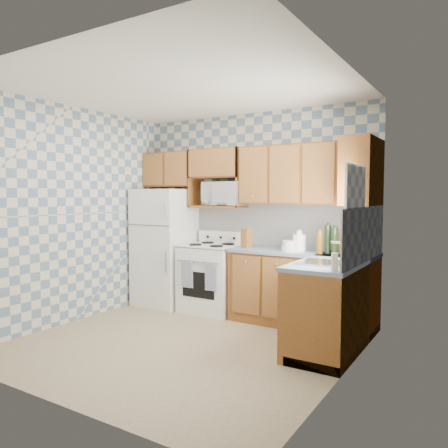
{
  "coord_description": "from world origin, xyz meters",
  "views": [
    {
      "loc": [
        2.78,
        -3.68,
        1.59
      ],
      "look_at": [
        0.05,
        0.75,
        1.25
      ],
      "focal_mm": 35.0,
      "sensor_mm": 36.0,
      "label": 1
    }
  ],
  "objects": [
    {
      "name": "floor",
      "position": [
        0.0,
        0.0,
        0.0
      ],
      "size": [
        3.4,
        3.4,
        0.0
      ],
      "primitive_type": "plane",
      "color": "#7C6C4E",
      "rests_on": "ground"
    },
    {
      "name": "back_wall",
      "position": [
        0.0,
        1.6,
        1.35
      ],
      "size": [
        3.4,
        0.02,
        2.7
      ],
      "primitive_type": "cube",
      "color": "slate",
      "rests_on": "ground"
    },
    {
      "name": "right_wall",
      "position": [
        1.7,
        0.0,
        1.35
      ],
      "size": [
        0.02,
        3.2,
        2.7
      ],
      "primitive_type": "cube",
      "color": "slate",
      "rests_on": "ground"
    },
    {
      "name": "backsplash_back",
      "position": [
        0.4,
        1.59,
        1.2
      ],
      "size": [
        2.6,
        0.02,
        0.56
      ],
      "primitive_type": "cube",
      "color": "white",
      "rests_on": "back_wall"
    },
    {
      "name": "backsplash_right",
      "position": [
        1.69,
        0.8,
        1.2
      ],
      "size": [
        0.02,
        1.6,
        0.56
      ],
      "primitive_type": "cube",
      "color": "white",
      "rests_on": "right_wall"
    },
    {
      "name": "refrigerator",
      "position": [
        -1.27,
        1.25,
        0.84
      ],
      "size": [
        0.75,
        0.7,
        1.68
      ],
      "primitive_type": "cube",
      "color": "white",
      "rests_on": "floor"
    },
    {
      "name": "stove_body",
      "position": [
        -0.47,
        1.28,
        0.45
      ],
      "size": [
        0.76,
        0.65,
        0.9
      ],
      "primitive_type": "cube",
      "color": "white",
      "rests_on": "floor"
    },
    {
      "name": "cooktop",
      "position": [
        -0.47,
        1.28,
        0.91
      ],
      "size": [
        0.76,
        0.65,
        0.02
      ],
      "primitive_type": "cube",
      "color": "silver",
      "rests_on": "stove_body"
    },
    {
      "name": "backguard",
      "position": [
        -0.47,
        1.55,
        1.0
      ],
      "size": [
        0.76,
        0.08,
        0.17
      ],
      "primitive_type": "cube",
      "color": "white",
      "rests_on": "cooktop"
    },
    {
      "name": "dish_towel_left",
      "position": [
        -0.63,
        0.93,
        0.55
      ],
      "size": [
        0.17,
        0.02,
        0.36
      ],
      "primitive_type": "cube",
      "color": "navy",
      "rests_on": "stove_body"
    },
    {
      "name": "dish_towel_right",
      "position": [
        -0.26,
        0.93,
        0.55
      ],
      "size": [
        0.17,
        0.02,
        0.36
      ],
      "primitive_type": "cube",
      "color": "navy",
      "rests_on": "stove_body"
    },
    {
      "name": "base_cabinets_back",
      "position": [
        0.82,
        1.3,
        0.44
      ],
      "size": [
        1.75,
        0.6,
        0.88
      ],
      "primitive_type": "cube",
      "color": "#5E3812",
      "rests_on": "floor"
    },
    {
      "name": "base_cabinets_right",
      "position": [
        1.4,
        0.8,
        0.44
      ],
      "size": [
        0.6,
        1.6,
        0.88
      ],
      "primitive_type": "cube",
      "color": "#5E3812",
      "rests_on": "floor"
    },
    {
      "name": "countertop_back",
      "position": [
        0.82,
        1.3,
        0.9
      ],
      "size": [
        1.77,
        0.63,
        0.04
      ],
      "primitive_type": "cube",
      "color": "slate",
      "rests_on": "base_cabinets_back"
    },
    {
      "name": "countertop_right",
      "position": [
        1.4,
        0.8,
        0.9
      ],
      "size": [
        0.63,
        1.6,
        0.04
      ],
      "primitive_type": "cube",
      "color": "slate",
      "rests_on": "base_cabinets_right"
    },
    {
      "name": "upper_cabinets_back",
      "position": [
        0.82,
        1.44,
        1.85
      ],
      "size": [
        1.75,
        0.33,
        0.74
      ],
      "primitive_type": "cube",
      "color": "#5E3812",
      "rests_on": "back_wall"
    },
    {
      "name": "upper_cabinets_fridge",
      "position": [
        -1.29,
        1.44,
        1.97
      ],
      "size": [
        0.82,
        0.33,
        0.5
      ],
      "primitive_type": "cube",
      "color": "#5E3812",
      "rests_on": "back_wall"
    },
    {
      "name": "upper_cabinets_right",
      "position": [
        1.53,
        1.25,
        1.85
      ],
      "size": [
        0.33,
        0.7,
        0.74
      ],
      "primitive_type": "cube",
      "color": "#5E3812",
      "rests_on": "right_wall"
    },
    {
      "name": "microwave_shelf",
      "position": [
        -0.47,
        1.44,
        1.44
      ],
      "size": [
        0.8,
        0.33,
        0.03
      ],
      "primitive_type": "cube",
      "color": "#5E3812",
      "rests_on": "back_wall"
    },
    {
      "name": "microwave",
      "position": [
        -0.35,
        1.46,
        1.61
      ],
      "size": [
        0.6,
        0.41,
        0.33
      ],
      "primitive_type": "imported",
      "rotation": [
        0.0,
        0.0,
        0.02
      ],
      "color": "white",
      "rests_on": "microwave_shelf"
    },
    {
      "name": "sink",
      "position": [
        1.4,
        0.45,
        0.93
      ],
      "size": [
        0.48,
        0.4,
        0.03
      ],
      "primitive_type": "cube",
      "color": "#B7B7BC",
      "rests_on": "countertop_right"
    },
    {
      "name": "window",
      "position": [
        1.69,
        0.45,
        1.45
      ],
      "size": [
        0.02,
        0.66,
        0.86
      ],
      "primitive_type": "cube",
      "color": "white",
      "rests_on": "right_wall"
    },
    {
      "name": "bottle_0",
      "position": [
        1.17,
        1.22,
        1.08
      ],
      "size": [
        0.07,
        0.07,
        0.33
      ],
      "primitive_type": "cylinder",
      "color": "black",
      "rests_on": "countertop_back"
    },
    {
      "name": "bottle_1",
      "position": [
        1.27,
        1.16,
        1.07
      ],
      "size": [
        0.07,
        0.07,
        0.31
      ],
      "primitive_type": "cylinder",
      "color": "black",
      "rests_on": "countertop_back"
    },
    {
      "name": "bottle_2",
      "position": [
        1.32,
        1.26,
        1.06
      ],
      "size": [
        0.07,
        0.07,
        0.29
      ],
      "primitive_type": "cylinder",
      "color": "#5B3D10",
      "rests_on": "countertop_back"
    },
    {
      "name": "bottle_3",
      "position": [
        1.1,
        1.14,
        1.05
      ],
      "size": [
        0.07,
        0.07,
        0.26
      ],
      "primitive_type": "cylinder",
      "color": "#5B3D10",
      "rests_on": "countertop_back"
    },
    {
      "name": "knife_block",
      "position": [
        0.09,
        1.23,
        1.04
      ],
      "size": [
        0.14,
        0.14,
        0.24
      ],
      "primitive_type": "cube",
      "rotation": [
        0.0,
        0.0,
        -0.26
      ],
      "color": "brown",
      "rests_on": "countertop_back"
    },
    {
      "name": "electric_kettle",
      "position": [
        0.81,
        1.25,
        1.02
      ],
      "size": [
        0.16,
        0.16,
        0.2
      ],
      "primitive_type": "cylinder",
      "color": "white",
      "rests_on": "countertop_back"
    },
    {
      "name": "food_containers",
      "position": [
        0.72,
        1.16,
        0.99
      ],
      "size": [
        0.2,
        0.2,
        0.13
      ],
      "primitive_type": null,
      "color": "beige",
      "rests_on": "countertop_back"
    },
    {
      "name": "soap_bottle",
      "position": [
        1.62,
        0.05,
        1.01
      ],
      "size": [
        0.06,
        0.06,
        0.17
      ],
      "primitive_type": "cylinder",
      "color": "beige",
      "rests_on": "countertop_right"
    }
  ]
}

